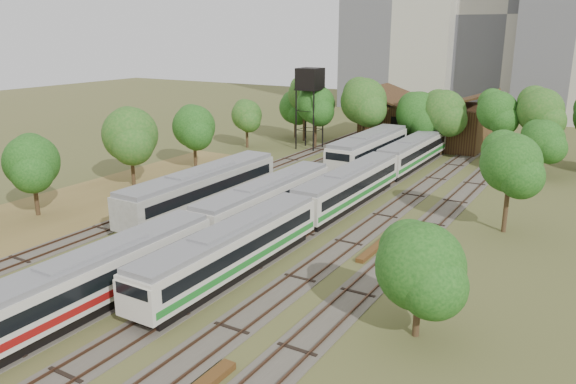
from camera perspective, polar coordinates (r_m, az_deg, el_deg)
The scene contains 15 objects.
ground at distance 32.29m, azimuth -18.07°, elevation -12.81°, with size 240.00×240.00×0.00m, color #475123.
dry_grass_patch at distance 50.14m, azimuth -24.91°, elevation -3.06°, with size 14.00×60.00×0.04m, color brown.
tracks at distance 50.93m, azimuth 2.83°, elevation -1.22°, with size 24.60×80.00×0.19m.
railcar_red_set at distance 39.34m, azimuth -9.25°, elevation -4.06°, with size 2.71×34.58×3.35m.
railcar_green_set at distance 50.36m, azimuth 6.19°, elevation 0.54°, with size 2.70×52.07×3.33m.
railcar_rear at distance 64.18m, azimuth 8.19°, elevation 4.17°, with size 3.22×16.08×3.99m.
old_grey_coach at distance 48.73m, azimuth -8.69°, elevation 0.27°, with size 3.04×18.00×3.76m.
water_tower at distance 74.12m, azimuth 2.24°, elevation 11.20°, with size 3.05×3.05×10.55m.
rail_pile_far at distance 42.49m, azimuth 9.76°, elevation -4.87°, with size 0.57×9.13×0.30m, color brown.
maintenance_shed at distance 80.32m, azimuth 13.92°, elevation 6.83°, with size 16.45×11.55×7.58m.
tree_band_left at distance 59.53m, azimuth -14.47°, elevation 5.61°, with size 6.62×65.81×7.99m.
tree_band_far at distance 71.58m, azimuth 15.35°, elevation 8.05°, with size 46.63×9.72×9.40m.
tree_band_right at distance 46.19m, azimuth 21.23°, elevation 1.56°, with size 5.37×42.86×7.81m.
tower_left at distance 120.02m, azimuth 11.99°, elevation 18.53°, with size 22.00×16.00×42.00m, color beige.
tower_centre at distance 119.69m, azimuth 22.17°, elevation 16.30°, with size 20.00×18.00×36.00m, color #AFAA9F.
Camera 1 is at (22.14, -17.95, 15.17)m, focal length 35.00 mm.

